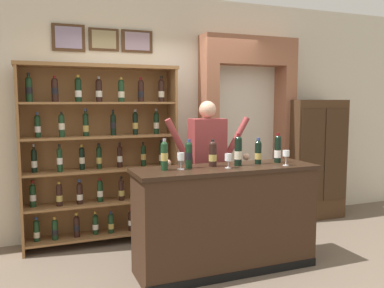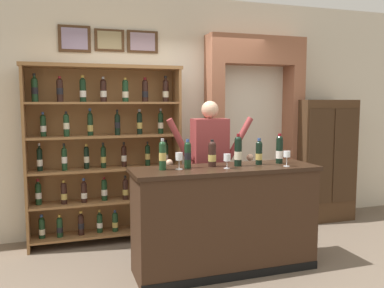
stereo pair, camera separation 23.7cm
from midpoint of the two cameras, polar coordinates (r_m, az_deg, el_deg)
name	(u,v)px [view 2 (the right image)]	position (r m, az deg, el deg)	size (l,w,h in m)	color
ground_plane	(206,273)	(4.24, 3.67, -17.70)	(14.00, 14.00, 0.02)	#6B5B4C
back_wall	(165,114)	(5.38, -2.56, 4.22)	(12.00, 0.19, 3.04)	beige
wine_shelf	(105,150)	(4.90, -10.83, -0.87)	(1.83, 0.36, 2.11)	olive
archway_doorway	(252,118)	(5.71, 9.63, 3.65)	(1.38, 0.45, 2.56)	#935B42
side_cabinet	(323,160)	(6.09, 19.04, -2.16)	(0.84, 0.45, 1.71)	#422B19
tasting_counter	(225,219)	(4.13, 6.34, -10.47)	(1.86, 0.58, 1.05)	#382316
shopkeeper	(210,159)	(4.59, 4.00, -2.09)	(1.06, 0.22, 1.70)	#2D3347
tasting_bottle_brunello	(163,155)	(3.80, -2.40, -1.52)	(0.07, 0.07, 0.30)	#19381E
tasting_bottle_riserva	(188,154)	(3.91, 1.12, -1.44)	(0.07, 0.07, 0.28)	black
tasting_bottle_chianti	(212,154)	(4.00, 4.55, -1.39)	(0.08, 0.08, 0.27)	black
tasting_bottle_rosso	(238,151)	(4.06, 8.18, -0.99)	(0.08, 0.08, 0.33)	black
tasting_bottle_prosecco	(259,152)	(4.20, 11.03, -1.17)	(0.07, 0.07, 0.27)	black
tasting_bottle_grappa	(279,149)	(4.32, 13.78, -0.74)	(0.07, 0.07, 0.31)	black
wine_glass_right	(227,158)	(3.92, 6.70, -2.05)	(0.07, 0.07, 0.14)	silver
wine_glass_spare	(179,158)	(3.83, -0.07, -1.94)	(0.07, 0.07, 0.16)	silver
wine_glass_left	(287,155)	(4.14, 14.84, -1.49)	(0.07, 0.07, 0.16)	silver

